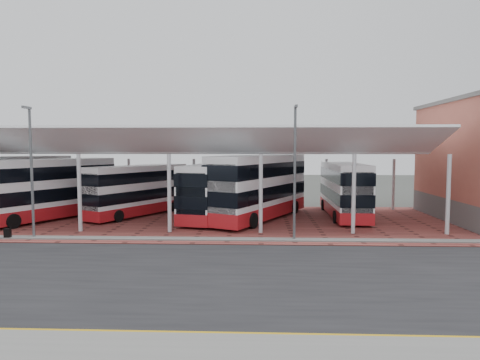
% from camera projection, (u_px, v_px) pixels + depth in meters
% --- Properties ---
extents(ground, '(140.00, 140.00, 0.00)m').
position_uv_depth(ground, '(262.00, 271.00, 19.54)').
color(ground, '#3E403C').
extents(road, '(120.00, 14.00, 0.02)m').
position_uv_depth(road, '(262.00, 277.00, 18.54)').
color(road, black).
rests_on(road, ground).
extents(forecourt, '(72.00, 16.00, 0.06)m').
position_uv_depth(forecourt, '(286.00, 221.00, 32.41)').
color(forecourt, brown).
rests_on(forecourt, ground).
extents(north_kerb, '(120.00, 0.80, 0.14)m').
position_uv_depth(north_kerb, '(261.00, 240.00, 25.71)').
color(north_kerb, slate).
rests_on(north_kerb, ground).
extents(yellow_line_near, '(120.00, 0.12, 0.01)m').
position_uv_depth(yellow_line_near, '(265.00, 338.00, 12.56)').
color(yellow_line_near, '#C79712').
rests_on(yellow_line_near, road).
extents(yellow_line_far, '(120.00, 0.12, 0.01)m').
position_uv_depth(yellow_line_far, '(265.00, 333.00, 12.86)').
color(yellow_line_far, '#C79712').
rests_on(yellow_line_far, road).
extents(canopy, '(37.00, 11.63, 7.07)m').
position_uv_depth(canopy, '(183.00, 145.00, 33.22)').
color(canopy, silver).
rests_on(canopy, ground).
extents(lamp_west, '(0.16, 0.90, 8.07)m').
position_uv_depth(lamp_west, '(31.00, 168.00, 26.01)').
color(lamp_west, '#595B5F').
rests_on(lamp_west, ground).
extents(lamp_east, '(0.16, 0.90, 8.07)m').
position_uv_depth(lamp_east, '(295.00, 169.00, 25.38)').
color(lamp_east, '#595B5F').
rests_on(lamp_east, ground).
extents(bus_1, '(7.60, 11.23, 4.67)m').
position_uv_depth(bus_1, '(47.00, 190.00, 32.89)').
color(bus_1, white).
rests_on(bus_1, forecourt).
extents(bus_2, '(6.83, 9.80, 4.10)m').
position_uv_depth(bus_2, '(138.00, 191.00, 35.03)').
color(bus_2, white).
rests_on(bus_2, forecourt).
extents(bus_3, '(4.48, 10.64, 4.27)m').
position_uv_depth(bus_3, '(214.00, 191.00, 33.71)').
color(bus_3, white).
rests_on(bus_3, forecourt).
extents(bus_4, '(7.90, 12.02, 4.97)m').
position_uv_depth(bus_4, '(260.00, 187.00, 33.22)').
color(bus_4, white).
rests_on(bus_4, forecourt).
extents(bus_5, '(2.77, 10.50, 4.31)m').
position_uv_depth(bus_5, '(344.00, 190.00, 34.48)').
color(bus_5, white).
rests_on(bus_5, forecourt).
extents(suitcase, '(0.37, 0.26, 0.63)m').
position_uv_depth(suitcase, '(8.00, 234.00, 26.10)').
color(suitcase, black).
rests_on(suitcase, forecourt).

